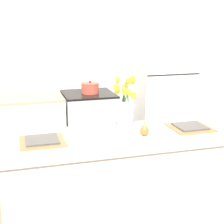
# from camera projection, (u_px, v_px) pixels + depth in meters

# --- Properties ---
(back_wall) EXTENTS (5.20, 0.08, 2.70)m
(back_wall) POSITION_uv_depth(u_px,v_px,m) (73.00, 53.00, 4.32)
(back_wall) COLOR silver
(back_wall) RESTS_ON ground_plane
(kitchen_island) EXTENTS (1.80, 0.66, 0.90)m
(kitchen_island) POSITION_uv_depth(u_px,v_px,m) (121.00, 190.00, 2.69)
(kitchen_island) COLOR silver
(kitchen_island) RESTS_ON ground_plane
(stove_range) EXTENTS (0.60, 0.61, 0.91)m
(stove_range) POSITION_uv_depth(u_px,v_px,m) (89.00, 130.00, 4.20)
(stove_range) COLOR #B2B5B7
(stove_range) RESTS_ON ground_plane
(refrigerator) EXTENTS (0.68, 0.67, 1.84)m
(refrigerator) POSITION_uv_depth(u_px,v_px,m) (162.00, 88.00, 4.34)
(refrigerator) COLOR white
(refrigerator) RESTS_ON ground_plane
(flower_vase) EXTENTS (0.19, 0.17, 0.45)m
(flower_vase) POSITION_uv_depth(u_px,v_px,m) (124.00, 112.00, 2.61)
(flower_vase) COLOR silver
(flower_vase) RESTS_ON kitchen_island
(pear_figurine) EXTENTS (0.07, 0.07, 0.11)m
(pear_figurine) POSITION_uv_depth(u_px,v_px,m) (144.00, 130.00, 2.56)
(pear_figurine) COLOR #C66B33
(pear_figurine) RESTS_ON kitchen_island
(plate_setting_left) EXTENTS (0.32, 0.32, 0.02)m
(plate_setting_left) POSITION_uv_depth(u_px,v_px,m) (42.00, 141.00, 2.43)
(plate_setting_left) COLOR olive
(plate_setting_left) RESTS_ON kitchen_island
(plate_setting_right) EXTENTS (0.32, 0.32, 0.02)m
(plate_setting_right) POSITION_uv_depth(u_px,v_px,m) (190.00, 127.00, 2.75)
(plate_setting_right) COLOR olive
(plate_setting_right) RESTS_ON kitchen_island
(cooking_pot) EXTENTS (0.21, 0.21, 0.15)m
(cooking_pot) POSITION_uv_depth(u_px,v_px,m) (90.00, 88.00, 4.06)
(cooking_pot) COLOR #CC4C38
(cooking_pot) RESTS_ON stove_range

